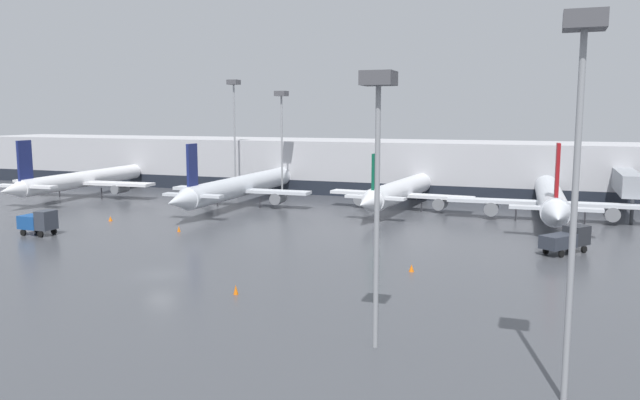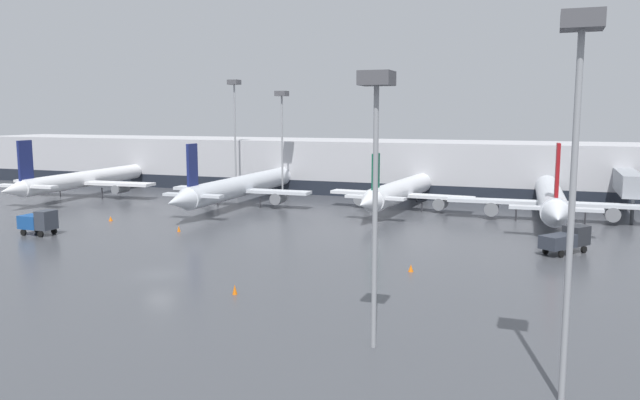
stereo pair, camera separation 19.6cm
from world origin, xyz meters
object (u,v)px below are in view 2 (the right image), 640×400
service_truck_0 (566,239)px  service_truck_2 (39,221)px  parked_jet_0 (551,199)px  traffic_cone_2 (411,268)px  apron_light_mast_0 (376,128)px  apron_light_mast_1 (578,98)px  traffic_cone_1 (179,229)px  traffic_cone_3 (235,290)px  apron_light_mast_4 (235,105)px  parked_jet_1 (82,180)px  traffic_cone_0 (111,219)px  parked_jet_2 (241,186)px  parked_jet_4 (400,191)px  apron_light_mast_2 (282,113)px

service_truck_0 → service_truck_2: 56.77m
parked_jet_0 → traffic_cone_2: 33.37m
apron_light_mast_0 → apron_light_mast_1: (10.25, -3.78, 1.46)m
service_truck_2 → traffic_cone_1: (13.76, 7.11, -1.21)m
traffic_cone_3 → apron_light_mast_4: (-28.44, 54.15, 14.74)m
traffic_cone_1 → traffic_cone_3: size_ratio=0.92×
parked_jet_1 → traffic_cone_0: bearing=-135.8°
traffic_cone_1 → traffic_cone_3: traffic_cone_3 is taller
parked_jet_2 → traffic_cone_1: bearing=-173.7°
parked_jet_0 → service_truck_2: size_ratio=8.48×
traffic_cone_3 → parked_jet_2: bearing=116.8°
apron_light_mast_0 → parked_jet_2: bearing=124.9°
apron_light_mast_0 → apron_light_mast_1: size_ratio=0.88×
parked_jet_1 → apron_light_mast_0: (62.50, -47.89, 9.86)m
traffic_cone_2 → apron_light_mast_1: apron_light_mast_1 is taller
traffic_cone_2 → traffic_cone_3: size_ratio=0.85×
parked_jet_2 → traffic_cone_2: bearing=-134.0°
traffic_cone_1 → parked_jet_4: bearing=51.3°
apron_light_mast_2 → parked_jet_1: bearing=-162.1°
parked_jet_1 → service_truck_0: size_ratio=6.29×
parked_jet_1 → apron_light_mast_4: bearing=-62.5°
parked_jet_2 → traffic_cone_0: size_ratio=64.47×
service_truck_0 → parked_jet_1: bearing=113.5°
service_truck_2 → traffic_cone_0: size_ratio=6.82×
apron_light_mast_0 → traffic_cone_3: bearing=151.9°
apron_light_mast_1 → parked_jet_0: bearing=90.7°
parked_jet_2 → apron_light_mast_2: (2.36, 9.98, 10.74)m
service_truck_0 → apron_light_mast_4: apron_light_mast_4 is taller
parked_jet_0 → traffic_cone_1: size_ratio=50.82×
parked_jet_4 → apron_light_mast_0: (10.50, -52.68, 10.09)m
apron_light_mast_1 → apron_light_mast_4: (-51.42, 64.73, 0.87)m
traffic_cone_2 → apron_light_mast_4: size_ratio=0.03×
traffic_cone_2 → apron_light_mast_0: size_ratio=0.04×
traffic_cone_0 → apron_light_mast_0: size_ratio=0.04×
parked_jet_2 → traffic_cone_1: parked_jet_2 is taller
service_truck_0 → apron_light_mast_2: (-42.32, 27.43, 12.23)m
parked_jet_0 → service_truck_0: parked_jet_0 is taller
parked_jet_1 → service_truck_2: 33.02m
parked_jet_4 → parked_jet_1: bearing=99.7°
traffic_cone_1 → apron_light_mast_0: apron_light_mast_0 is taller
parked_jet_0 → parked_jet_1: parked_jet_0 is taller
parked_jet_1 → traffic_cone_1: size_ratio=52.03×
parked_jet_4 → traffic_cone_1: size_ratio=47.06×
parked_jet_2 → apron_light_mast_4: 19.34m
traffic_cone_1 → service_truck_2: bearing=-152.7°
traffic_cone_3 → parked_jet_1: bearing=140.5°
service_truck_0 → traffic_cone_1: service_truck_0 is taller
service_truck_0 → apron_light_mast_4: size_ratio=0.30×
service_truck_2 → apron_light_mast_0: (44.64, -20.15, 11.23)m
service_truck_2 → apron_light_mast_4: size_ratio=0.21×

